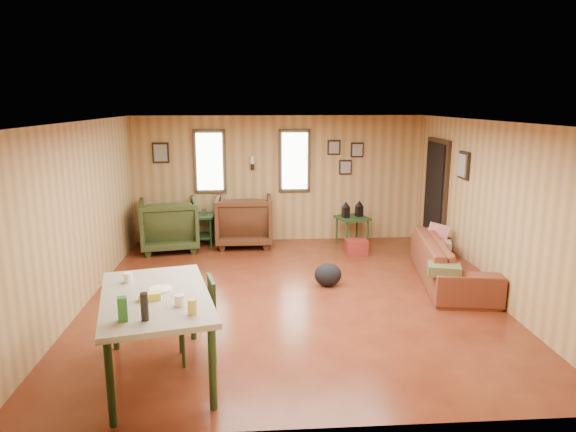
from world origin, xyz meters
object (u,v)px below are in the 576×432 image
at_px(recliner_brown, 244,218).
at_px(recliner_green, 169,222).
at_px(sofa, 453,254).
at_px(dining_table, 156,303).
at_px(side_table, 352,215).
at_px(end_table, 199,224).

relative_size(recliner_brown, recliner_green, 1.02).
relative_size(sofa, recliner_green, 2.18).
xyz_separation_m(recliner_green, dining_table, (0.59, -4.50, 0.25)).
xyz_separation_m(recliner_brown, side_table, (2.01, -0.20, 0.05)).
distance_m(recliner_green, dining_table, 4.55).
xyz_separation_m(recliner_green, side_table, (3.37, 0.03, 0.06)).
distance_m(sofa, end_table, 4.59).
distance_m(recliner_green, end_table, 0.58).
height_order(recliner_brown, dining_table, dining_table).
bearing_deg(sofa, side_table, 37.00).
height_order(recliner_brown, side_table, recliner_brown).
xyz_separation_m(end_table, dining_table, (0.08, -4.76, 0.37)).
height_order(sofa, dining_table, dining_table).
xyz_separation_m(sofa, recliner_green, (-4.48, 2.04, 0.08)).
relative_size(sofa, dining_table, 1.23).
height_order(side_table, dining_table, dining_table).
relative_size(recliner_brown, end_table, 1.47).
bearing_deg(recliner_brown, sofa, 144.03).
height_order(recliner_brown, recliner_green, recliner_brown).
height_order(recliner_green, side_table, recliner_green).
xyz_separation_m(end_table, side_table, (2.86, -0.23, 0.18)).
relative_size(sofa, side_table, 2.64).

